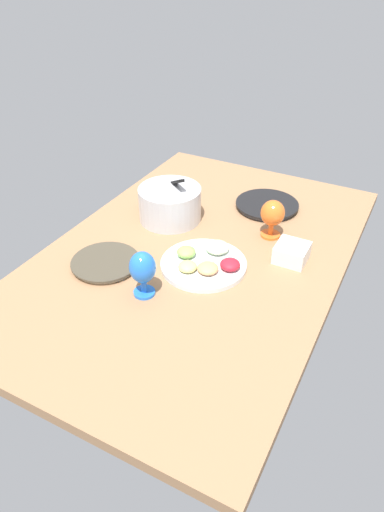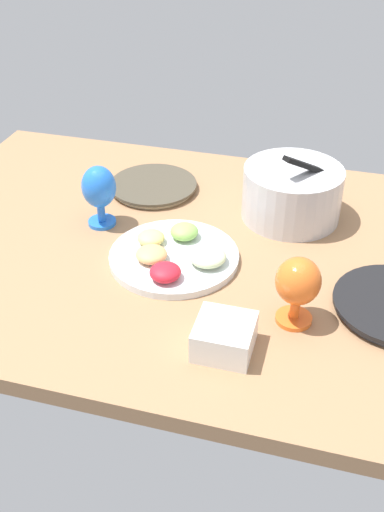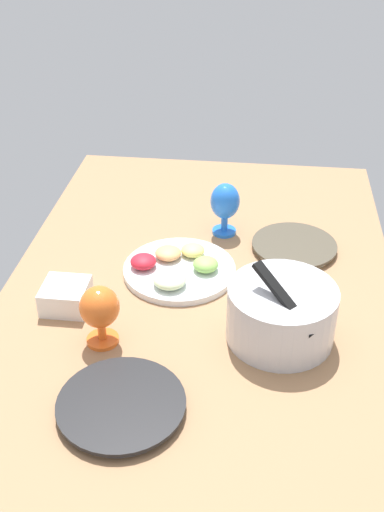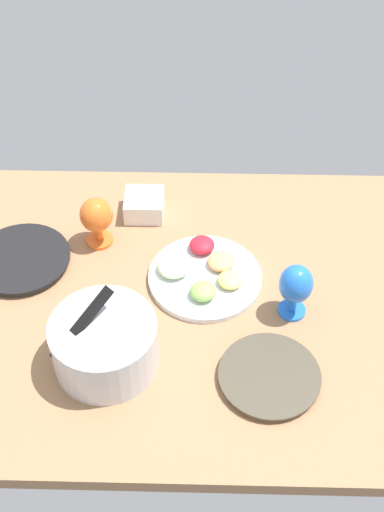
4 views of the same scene
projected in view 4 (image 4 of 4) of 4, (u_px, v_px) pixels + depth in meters
ground_plane at (179, 302)px, 180.55cm from camera, size 160.00×104.00×4.00cm
dinner_plate_left at (269, 376)px, 160.60cm from camera, size 24.57×24.57×2.00cm
dinner_plate_right at (22, 260)px, 186.94cm from camera, size 27.02×27.02×2.36cm
mixing_bowl at (104, 343)px, 159.51cm from camera, size 25.50×25.50×20.06cm
fruit_platter at (204, 274)px, 182.41cm from camera, size 30.77×30.77×5.41cm
hurricane_glass_orange at (96, 217)px, 186.82cm from camera, size 9.29×9.29×15.34cm
hurricane_glass_blue at (296, 286)px, 168.46cm from camera, size 8.69×8.69×16.30cm
square_bowl_white at (144, 204)px, 199.42cm from camera, size 11.30×11.30×6.47cm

